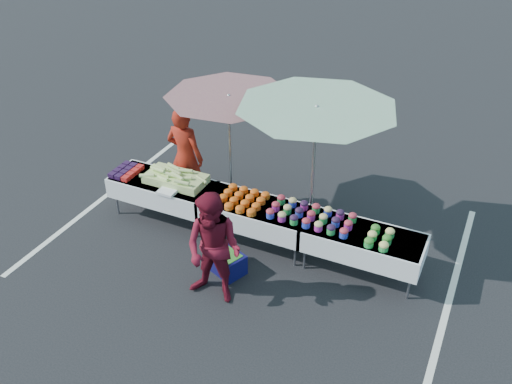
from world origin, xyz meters
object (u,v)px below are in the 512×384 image
at_px(table_left, 163,189).
at_px(vendor, 185,157).
at_px(customer, 214,249).
at_px(umbrella_left, 229,106).
at_px(table_center, 256,213).
at_px(storage_bin, 227,262).
at_px(umbrella_right, 316,119).
at_px(table_right, 363,242).

bearing_deg(table_left, vendor, 74.73).
bearing_deg(table_left, customer, -38.62).
relative_size(table_left, umbrella_left, 0.70).
relative_size(table_center, vendor, 0.96).
distance_m(vendor, umbrella_left, 1.32).
bearing_deg(customer, vendor, 130.61).
xyz_separation_m(table_left, vendor, (0.15, 0.55, 0.39)).
distance_m(umbrella_left, storage_bin, 2.60).
bearing_deg(customer, umbrella_right, 68.20).
bearing_deg(table_center, customer, -88.94).
xyz_separation_m(vendor, umbrella_left, (0.77, 0.25, 1.04)).
relative_size(table_left, customer, 1.05).
height_order(customer, umbrella_left, umbrella_left).
distance_m(umbrella_right, storage_bin, 2.60).
bearing_deg(umbrella_right, table_right, -21.80).
height_order(table_left, umbrella_right, umbrella_right).
bearing_deg(table_center, vendor, 161.56).
bearing_deg(storage_bin, table_left, 174.73).
height_order(table_left, umbrella_left, umbrella_left).
bearing_deg(table_right, umbrella_left, 163.35).
xyz_separation_m(table_right, storage_bin, (-1.89, -0.88, -0.40)).
height_order(table_left, storage_bin, table_left).
relative_size(table_left, umbrella_right, 0.68).
height_order(vendor, storage_bin, vendor).
distance_m(table_left, vendor, 0.69).
xyz_separation_m(table_center, umbrella_left, (-0.88, 0.80, 1.43)).
height_order(customer, storage_bin, customer).
bearing_deg(customer, storage_bin, 102.19).
distance_m(table_center, table_right, 1.80).
bearing_deg(umbrella_right, vendor, 176.50).
relative_size(vendor, customer, 1.09).
height_order(table_left, table_center, same).
distance_m(table_right, vendor, 3.51).
bearing_deg(storage_bin, umbrella_left, 136.99).
bearing_deg(table_right, table_left, 180.00).
height_order(vendor, umbrella_left, umbrella_left).
relative_size(table_left, vendor, 0.96).
xyz_separation_m(vendor, customer, (1.68, -2.01, -0.08)).
distance_m(table_right, umbrella_right, 2.00).
bearing_deg(table_right, storage_bin, -155.07).
relative_size(table_center, table_right, 1.00).
height_order(umbrella_right, storage_bin, umbrella_right).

